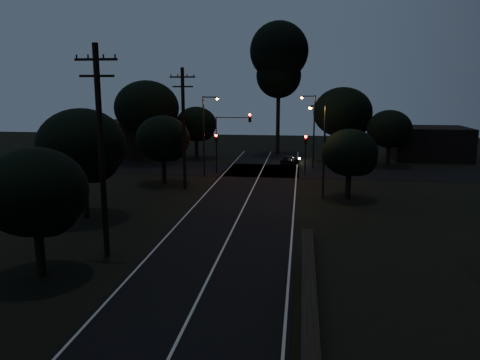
# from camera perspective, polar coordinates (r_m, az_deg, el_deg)

# --- Properties ---
(road_surface) EXTENTS (60.00, 70.00, 0.03)m
(road_surface) POSITION_cam_1_polar(r_m,az_deg,el_deg) (39.99, 1.34, -1.53)
(road_surface) COLOR black
(road_surface) RESTS_ON ground
(utility_pole_mid) EXTENTS (2.20, 0.30, 11.00)m
(utility_pole_mid) POSITION_cam_1_polar(r_m,az_deg,el_deg) (25.04, -16.58, 3.64)
(utility_pole_mid) COLOR black
(utility_pole_mid) RESTS_ON ground
(utility_pole_far) EXTENTS (2.20, 0.30, 10.50)m
(utility_pole_far) POSITION_cam_1_polar(r_m,az_deg,el_deg) (41.08, -6.89, 6.47)
(utility_pole_far) COLOR black
(utility_pole_far) RESTS_ON ground
(tree_left_b) EXTENTS (4.86, 4.86, 6.17)m
(tree_left_b) POSITION_cam_1_polar(r_m,az_deg,el_deg) (23.46, -23.49, -1.63)
(tree_left_b) COLOR black
(tree_left_b) RESTS_ON ground
(tree_left_c) EXTENTS (5.94, 5.94, 7.50)m
(tree_left_c) POSITION_cam_1_polar(r_m,az_deg,el_deg) (33.14, -18.48, 3.73)
(tree_left_c) COLOR black
(tree_left_c) RESTS_ON ground
(tree_left_d) EXTENTS (4.98, 4.98, 6.32)m
(tree_left_d) POSITION_cam_1_polar(r_m,az_deg,el_deg) (43.66, -9.20, 4.85)
(tree_left_d) COLOR black
(tree_left_d) RESTS_ON ground
(tree_far_nw) EXTENTS (5.11, 5.11, 6.48)m
(tree_far_nw) POSITION_cam_1_polar(r_m,az_deg,el_deg) (59.19, -5.22, 6.69)
(tree_far_nw) COLOR black
(tree_far_nw) RESTS_ON ground
(tree_far_w) EXTENTS (7.58, 7.58, 9.66)m
(tree_far_w) POSITION_cam_1_polar(r_m,az_deg,el_deg) (56.48, -11.09, 8.44)
(tree_far_w) COLOR black
(tree_far_w) RESTS_ON ground
(tree_far_ne) EXTENTS (7.02, 7.02, 8.88)m
(tree_far_ne) POSITION_cam_1_polar(r_m,az_deg,el_deg) (57.82, 12.67, 7.91)
(tree_far_ne) COLOR black
(tree_far_ne) RESTS_ON ground
(tree_far_e) EXTENTS (5.01, 5.01, 6.35)m
(tree_far_e) POSITION_cam_1_polar(r_m,az_deg,el_deg) (55.67, 17.94, 5.83)
(tree_far_e) COLOR black
(tree_far_e) RESTS_ON ground
(tree_right_a) EXTENTS (4.43, 4.43, 5.64)m
(tree_right_a) POSITION_cam_1_polar(r_m,az_deg,el_deg) (38.13, 13.46, 3.10)
(tree_right_a) COLOR black
(tree_right_a) RESTS_ON ground
(tall_pine) EXTENTS (7.59, 7.59, 17.24)m
(tall_pine) POSITION_cam_1_polar(r_m,az_deg,el_deg) (62.84, 4.77, 14.49)
(tall_pine) COLOR black
(tall_pine) RESTS_ON ground
(building_left) EXTENTS (10.00, 8.00, 4.40)m
(building_left) POSITION_cam_1_polar(r_m,az_deg,el_deg) (64.72, -14.51, 4.99)
(building_left) COLOR black
(building_left) RESTS_ON ground
(building_right) EXTENTS (9.00, 7.00, 4.00)m
(building_right) POSITION_cam_1_polar(r_m,az_deg,el_deg) (63.06, 22.07, 4.19)
(building_right) COLOR black
(building_right) RESTS_ON ground
(signal_left) EXTENTS (0.28, 0.35, 4.10)m
(signal_left) POSITION_cam_1_polar(r_m,az_deg,el_deg) (48.82, -2.90, 4.16)
(signal_left) COLOR black
(signal_left) RESTS_ON ground
(signal_right) EXTENTS (0.28, 0.35, 4.10)m
(signal_right) POSITION_cam_1_polar(r_m,az_deg,el_deg) (48.03, 7.99, 3.95)
(signal_right) COLOR black
(signal_right) RESTS_ON ground
(signal_mast) EXTENTS (3.70, 0.35, 6.25)m
(signal_mast) POSITION_cam_1_polar(r_m,az_deg,el_deg) (48.39, -0.94, 5.90)
(signal_mast) COLOR black
(signal_mast) RESTS_ON ground
(streetlight_a) EXTENTS (1.66, 0.26, 8.00)m
(streetlight_a) POSITION_cam_1_polar(r_m,az_deg,el_deg) (46.82, -4.22, 6.05)
(streetlight_a) COLOR black
(streetlight_a) RESTS_ON ground
(streetlight_b) EXTENTS (1.66, 0.26, 8.00)m
(streetlight_b) POSITION_cam_1_polar(r_m,az_deg,el_deg) (51.84, 8.80, 6.45)
(streetlight_b) COLOR black
(streetlight_b) RESTS_ON ground
(streetlight_c) EXTENTS (1.46, 0.26, 7.50)m
(streetlight_c) POSITION_cam_1_polar(r_m,az_deg,el_deg) (37.96, 9.99, 4.27)
(streetlight_c) COLOR black
(streetlight_c) RESTS_ON ground
(car) EXTENTS (2.40, 3.66, 1.16)m
(car) POSITION_cam_1_polar(r_m,az_deg,el_deg) (54.31, 6.10, 2.42)
(car) COLOR black
(car) RESTS_ON ground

